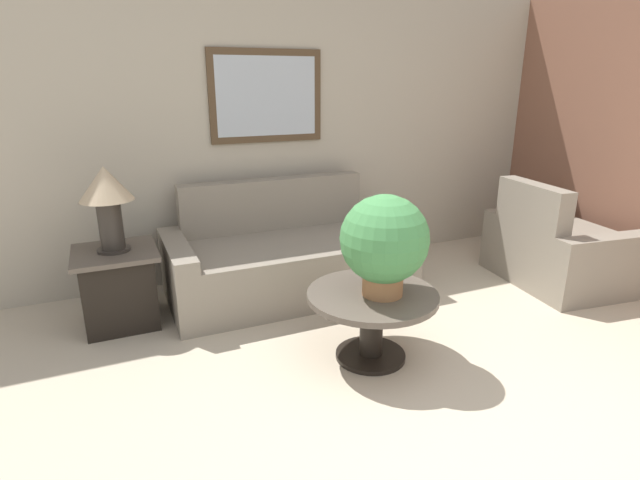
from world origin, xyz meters
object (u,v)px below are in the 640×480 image
couch_main (288,258)px  coffee_table (372,311)px  armchair (559,250)px  side_table (119,287)px  potted_plant_on_table (384,242)px  table_lamp (107,194)px

couch_main → coffee_table: couch_main is taller
armchair → couch_main: bearing=78.2°
coffee_table → side_table: bearing=141.1°
couch_main → armchair: bearing=-18.9°
potted_plant_on_table → armchair: bearing=13.5°
side_table → couch_main: bearing=2.9°
table_lamp → potted_plant_on_table: table_lamp is taller
coffee_table → couch_main: bearing=95.0°
side_table → potted_plant_on_table: (1.54, -1.26, 0.53)m
couch_main → potted_plant_on_table: bearing=-83.3°
couch_main → coffee_table: bearing=-85.0°
armchair → table_lamp: (-3.73, 0.73, 0.71)m
coffee_table → table_lamp: (-1.50, 1.21, 0.67)m
table_lamp → side_table: bearing=116.6°
side_table → potted_plant_on_table: 2.06m
armchair → potted_plant_on_table: 2.31m
armchair → side_table: armchair is taller
couch_main → side_table: size_ratio=3.46×
armchair → coffee_table: armchair is taller
armchair → side_table: 3.80m
couch_main → coffee_table: 1.29m
armchair → potted_plant_on_table: bearing=110.7°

